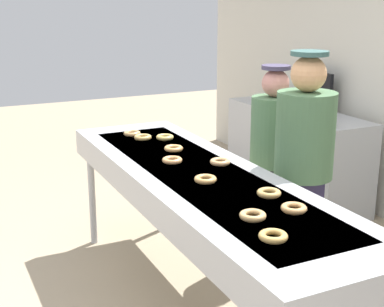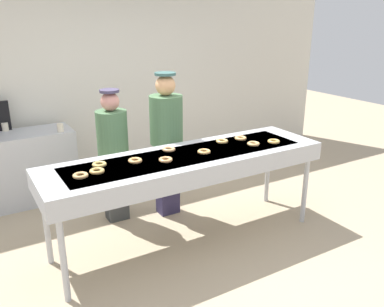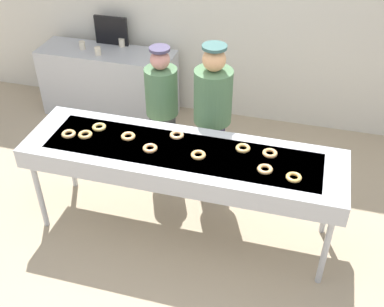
{
  "view_description": "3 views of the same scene",
  "coord_description": "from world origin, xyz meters",
  "px_view_note": "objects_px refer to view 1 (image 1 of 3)",
  "views": [
    {
      "loc": [
        2.86,
        -1.45,
        2.01
      ],
      "look_at": [
        0.15,
        -0.13,
        1.15
      ],
      "focal_mm": 51.28,
      "sensor_mm": 36.0,
      "label": 1
    },
    {
      "loc": [
        -1.89,
        -3.29,
        2.29
      ],
      "look_at": [
        -0.01,
        -0.11,
        1.02
      ],
      "focal_mm": 37.64,
      "sensor_mm": 36.0,
      "label": 2
    },
    {
      "loc": [
        0.98,
        -3.26,
        3.46
      ],
      "look_at": [
        0.12,
        -0.11,
        1.04
      ],
      "focal_mm": 44.08,
      "sensor_mm": 36.0,
      "label": 3
    }
  ],
  "objects_px": {
    "glazed_donut_2": "(205,179)",
    "glazed_donut_10": "(132,133)",
    "glazed_donut_5": "(273,236)",
    "worker_assistant": "(273,153)",
    "paper_cup_3": "(285,105)",
    "glazed_donut_8": "(294,208)",
    "glazed_donut_3": "(269,193)",
    "prep_counter": "(295,153)",
    "paper_cup_2": "(330,121)",
    "glazed_donut_1": "(174,148)",
    "paper_cup_1": "(323,106)",
    "glazed_donut_0": "(172,160)",
    "glazed_donut_9": "(165,137)",
    "glazed_donut_4": "(143,137)",
    "fryer_conveyor": "(200,187)",
    "menu_display": "(317,90)",
    "glazed_donut_6": "(253,215)",
    "glazed_donut_7": "(220,162)",
    "paper_cup_0": "(278,100)",
    "worker_baker": "(304,161)"
  },
  "relations": [
    {
      "from": "glazed_donut_2",
      "to": "glazed_donut_10",
      "type": "height_order",
      "value": "same"
    },
    {
      "from": "glazed_donut_5",
      "to": "worker_assistant",
      "type": "bearing_deg",
      "value": 145.94
    },
    {
      "from": "glazed_donut_2",
      "to": "paper_cup_3",
      "type": "relative_size",
      "value": 1.27
    },
    {
      "from": "glazed_donut_8",
      "to": "glazed_donut_10",
      "type": "height_order",
      "value": "same"
    },
    {
      "from": "glazed_donut_3",
      "to": "prep_counter",
      "type": "height_order",
      "value": "glazed_donut_3"
    },
    {
      "from": "paper_cup_2",
      "to": "paper_cup_3",
      "type": "relative_size",
      "value": 1.0
    },
    {
      "from": "glazed_donut_1",
      "to": "glazed_donut_8",
      "type": "bearing_deg",
      "value": 3.59
    },
    {
      "from": "paper_cup_1",
      "to": "glazed_donut_2",
      "type": "bearing_deg",
      "value": -53.4
    },
    {
      "from": "glazed_donut_0",
      "to": "paper_cup_1",
      "type": "bearing_deg",
      "value": 118.04
    },
    {
      "from": "glazed_donut_0",
      "to": "paper_cup_1",
      "type": "distance_m",
      "value": 2.45
    },
    {
      "from": "glazed_donut_9",
      "to": "glazed_donut_4",
      "type": "bearing_deg",
      "value": -115.33
    },
    {
      "from": "fryer_conveyor",
      "to": "glazed_donut_9",
      "type": "distance_m",
      "value": 0.88
    },
    {
      "from": "glazed_donut_2",
      "to": "paper_cup_2",
      "type": "distance_m",
      "value": 2.02
    },
    {
      "from": "glazed_donut_4",
      "to": "glazed_donut_5",
      "type": "height_order",
      "value": "same"
    },
    {
      "from": "fryer_conveyor",
      "to": "menu_display",
      "type": "height_order",
      "value": "menu_display"
    },
    {
      "from": "glazed_donut_10",
      "to": "prep_counter",
      "type": "distance_m",
      "value": 2.07
    },
    {
      "from": "glazed_donut_1",
      "to": "glazed_donut_3",
      "type": "height_order",
      "value": "same"
    },
    {
      "from": "glazed_donut_6",
      "to": "glazed_donut_9",
      "type": "xyz_separation_m",
      "value": [
        -1.62,
        0.23,
        0.0
      ]
    },
    {
      "from": "glazed_donut_5",
      "to": "glazed_donut_3",
      "type": "bearing_deg",
      "value": 148.26
    },
    {
      "from": "glazed_donut_6",
      "to": "paper_cup_3",
      "type": "relative_size",
      "value": 1.27
    },
    {
      "from": "glazed_donut_6",
      "to": "glazed_donut_7",
      "type": "distance_m",
      "value": 0.91
    },
    {
      "from": "glazed_donut_6",
      "to": "worker_assistant",
      "type": "xyz_separation_m",
      "value": [
        -1.23,
        0.95,
        -0.12
      ]
    },
    {
      "from": "prep_counter",
      "to": "fryer_conveyor",
      "type": "bearing_deg",
      "value": -50.23
    },
    {
      "from": "glazed_donut_0",
      "to": "paper_cup_0",
      "type": "bearing_deg",
      "value": 129.64
    },
    {
      "from": "glazed_donut_4",
      "to": "glazed_donut_6",
      "type": "xyz_separation_m",
      "value": [
        1.69,
        -0.08,
        0.0
      ]
    },
    {
      "from": "glazed_donut_1",
      "to": "glazed_donut_6",
      "type": "distance_m",
      "value": 1.3
    },
    {
      "from": "glazed_donut_4",
      "to": "worker_baker",
      "type": "relative_size",
      "value": 0.08
    },
    {
      "from": "glazed_donut_7",
      "to": "paper_cup_2",
      "type": "xyz_separation_m",
      "value": [
        -0.74,
        1.5,
        -0.02
      ]
    },
    {
      "from": "worker_baker",
      "to": "glazed_donut_9",
      "type": "bearing_deg",
      "value": 34.96
    },
    {
      "from": "paper_cup_3",
      "to": "menu_display",
      "type": "distance_m",
      "value": 0.39
    },
    {
      "from": "glazed_donut_9",
      "to": "worker_baker",
      "type": "height_order",
      "value": "worker_baker"
    },
    {
      "from": "glazed_donut_7",
      "to": "menu_display",
      "type": "height_order",
      "value": "menu_display"
    },
    {
      "from": "paper_cup_0",
      "to": "menu_display",
      "type": "relative_size",
      "value": 0.23
    },
    {
      "from": "glazed_donut_6",
      "to": "glazed_donut_8",
      "type": "bearing_deg",
      "value": 87.73
    },
    {
      "from": "worker_baker",
      "to": "glazed_donut_8",
      "type": "bearing_deg",
      "value": 145.06
    },
    {
      "from": "glazed_donut_9",
      "to": "glazed_donut_0",
      "type": "bearing_deg",
      "value": -18.76
    },
    {
      "from": "glazed_donut_2",
      "to": "glazed_donut_6",
      "type": "distance_m",
      "value": 0.6
    },
    {
      "from": "glazed_donut_3",
      "to": "fryer_conveyor",
      "type": "bearing_deg",
      "value": -163.6
    },
    {
      "from": "glazed_donut_0",
      "to": "paper_cup_2",
      "type": "bearing_deg",
      "value": 107.74
    },
    {
      "from": "menu_display",
      "to": "prep_counter",
      "type": "bearing_deg",
      "value": -90.0
    },
    {
      "from": "glazed_donut_1",
      "to": "worker_assistant",
      "type": "relative_size",
      "value": 0.09
    },
    {
      "from": "glazed_donut_1",
      "to": "worker_assistant",
      "type": "bearing_deg",
      "value": 85.36
    },
    {
      "from": "glazed_donut_4",
      "to": "menu_display",
      "type": "xyz_separation_m",
      "value": [
        -0.64,
        2.15,
        0.11
      ]
    },
    {
      "from": "fryer_conveyor",
      "to": "worker_assistant",
      "type": "distance_m",
      "value": 0.98
    },
    {
      "from": "glazed_donut_5",
      "to": "paper_cup_2",
      "type": "distance_m",
      "value": 2.61
    },
    {
      "from": "glazed_donut_8",
      "to": "menu_display",
      "type": "height_order",
      "value": "menu_display"
    },
    {
      "from": "glazed_donut_7",
      "to": "menu_display",
      "type": "bearing_deg",
      "value": 127.25
    },
    {
      "from": "glazed_donut_1",
      "to": "paper_cup_1",
      "type": "xyz_separation_m",
      "value": [
        -0.89,
        2.04,
        -0.02
      ]
    },
    {
      "from": "glazed_donut_7",
      "to": "glazed_donut_8",
      "type": "height_order",
      "value": "same"
    },
    {
      "from": "glazed_donut_10",
      "to": "paper_cup_3",
      "type": "bearing_deg",
      "value": 106.29
    }
  ]
}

